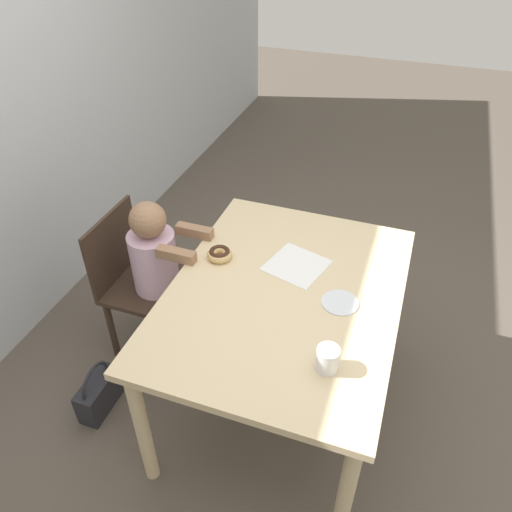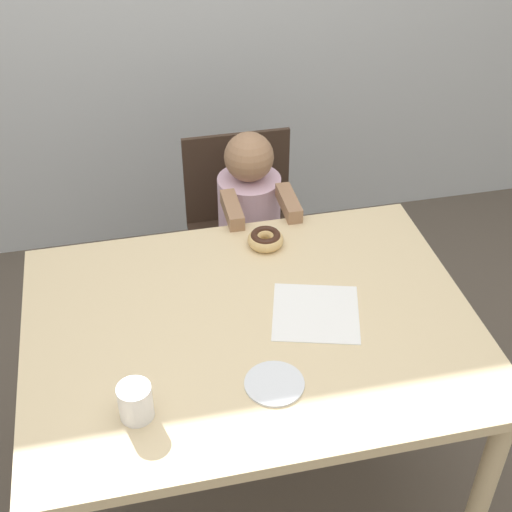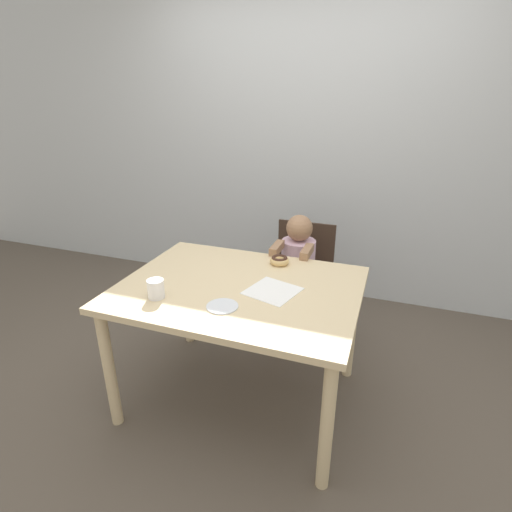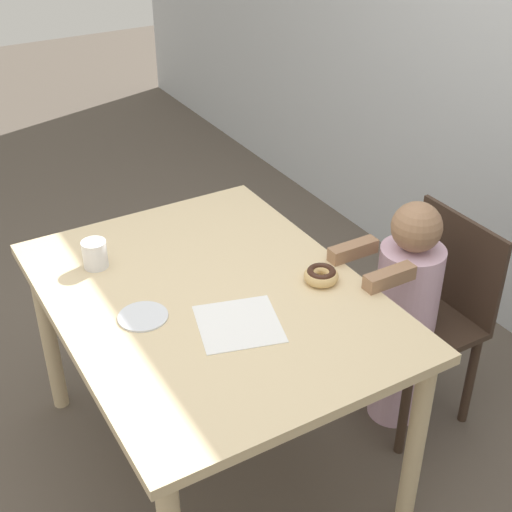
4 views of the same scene
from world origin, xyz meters
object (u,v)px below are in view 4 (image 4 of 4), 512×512
Objects in this scene: cup at (95,254)px; handbag at (345,319)px; child_figure at (404,315)px; donut at (321,275)px; chair at (426,315)px.

handbag is at bearing 89.83° from cup.
child_figure is 0.46m from donut.
handbag is at bearing 166.23° from child_figure.
handbag is 3.00× the size of cup.
child_figure is 3.25× the size of handbag.
cup is at bearing -90.17° from handbag.
donut is (-0.03, -0.37, 0.28)m from child_figure.
chair is 0.58m from donut.
chair is at bearing 65.88° from cup.
cup is (-0.46, -0.60, 0.02)m from donut.
handbag is 1.28m from cup.
handbag is at bearing 179.22° from chair.
cup is at bearing -127.22° from donut.
child_figure reaches higher than chair.
donut is 0.94m from handbag.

